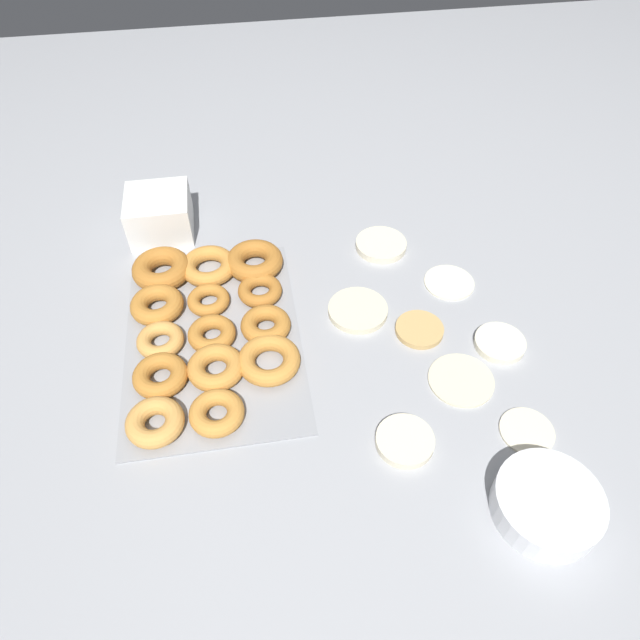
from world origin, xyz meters
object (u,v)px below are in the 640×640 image
pancake_6 (527,430)px  donut_tray (209,322)px  pancake_1 (405,441)px  pancake_5 (420,330)px  pancake_2 (461,379)px  pancake_4 (449,282)px  batter_bowl (547,504)px  pancake_3 (381,245)px  container_stack (160,214)px  pancake_7 (500,343)px  pancake_0 (358,310)px

pancake_6 → donut_tray: donut_tray is taller
pancake_1 → pancake_5: bearing=158.4°
pancake_2 → pancake_4: 0.24m
pancake_6 → donut_tray: 0.58m
pancake_5 → pancake_6: bearing=25.8°
batter_bowl → donut_tray: bearing=-132.9°
pancake_3 → pancake_6: size_ratio=1.23×
pancake_5 → container_stack: container_stack is taller
batter_bowl → pancake_5: bearing=-167.1°
pancake_2 → pancake_4: pancake_2 is taller
pancake_2 → pancake_4: (-0.23, 0.05, -0.00)m
pancake_1 → pancake_2: 0.16m
pancake_2 → pancake_6: 0.13m
pancake_4 → pancake_6: pancake_6 is taller
pancake_1 → pancake_7: 0.28m
pancake_1 → pancake_6: bearing=86.7°
pancake_5 → batter_bowl: bearing=12.9°
pancake_0 → pancake_4: pancake_0 is taller
container_stack → pancake_6: bearing=44.0°
pancake_0 → pancake_7: same height
pancake_0 → pancake_4: size_ratio=1.14×
pancake_4 → pancake_5: 0.15m
pancake_2 → pancake_5: (-0.12, -0.04, 0.00)m
pancake_0 → pancake_6: (0.30, 0.21, -0.00)m
pancake_5 → pancake_7: 0.14m
pancake_6 → pancake_4: bearing=-177.1°
pancake_7 → pancake_2: bearing=-55.4°
pancake_1 → pancake_5: 0.24m
pancake_6 → container_stack: (-0.60, -0.58, 0.04)m
pancake_4 → pancake_3: bearing=-139.3°
pancake_0 → pancake_4: (-0.05, 0.20, -0.00)m
pancake_0 → container_stack: (-0.31, -0.37, 0.04)m
batter_bowl → pancake_7: bearing=170.4°
pancake_1 → batter_bowl: (0.14, 0.17, 0.02)m
pancake_2 → batter_bowl: bearing=9.9°
pancake_1 → pancake_2: bearing=128.7°
pancake_2 → pancake_4: bearing=167.0°
pancake_1 → pancake_5: size_ratio=1.04×
pancake_2 → pancake_7: 0.11m
batter_bowl → pancake_4: bearing=178.6°
pancake_0 → pancake_3: size_ratio=1.06×
pancake_1 → pancake_6: size_ratio=1.06×
pancake_0 → pancake_6: size_ratio=1.30×
pancake_2 → pancake_1: bearing=-51.3°
pancake_3 → pancake_4: 0.17m
pancake_2 → donut_tray: donut_tray is taller
pancake_1 → pancake_3: same height
pancake_7 → donut_tray: size_ratio=0.20×
pancake_1 → batter_bowl: size_ratio=0.61×
pancake_1 → pancake_3: (-0.46, 0.07, 0.00)m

